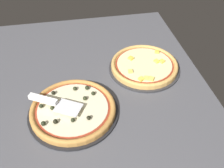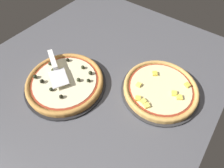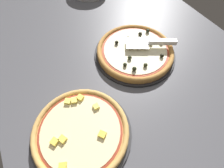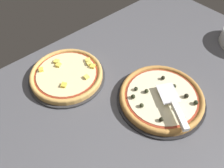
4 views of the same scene
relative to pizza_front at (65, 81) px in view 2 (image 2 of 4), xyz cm
name	(u,v)px [view 2 (image 2 of 4)]	position (x,y,z in cm)	size (l,w,h in cm)	color
ground_plane	(77,93)	(-0.66, 6.09, -4.20)	(153.27, 109.35, 3.60)	#4C4C51
pizza_pan_front	(66,84)	(0.01, 0.02, -1.90)	(36.13, 36.13, 1.00)	black
pizza_front	(65,81)	(0.00, 0.00, 0.00)	(33.96, 33.96, 3.94)	#B77F3D
pizza_pan_back	(159,91)	(-22.02, 35.62, -1.90)	(33.78, 33.78, 1.00)	#2D2D30
pizza_back	(160,88)	(-21.99, 35.62, 0.06)	(31.76, 31.76, 3.31)	tan
serving_spatula	(54,64)	(-2.76, -8.81, 3.33)	(14.84, 21.22, 2.00)	silver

